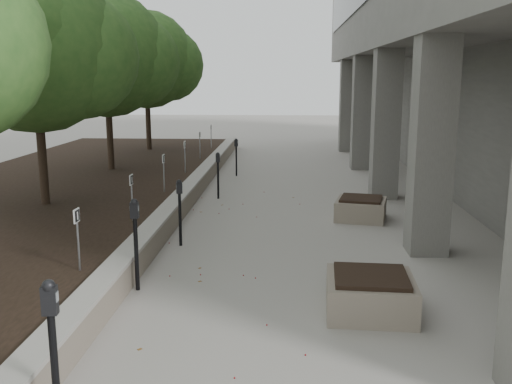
% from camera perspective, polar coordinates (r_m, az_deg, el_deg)
% --- Properties ---
extents(retaining_wall, '(0.39, 26.00, 0.50)m').
position_cam_1_polar(retaining_wall, '(14.11, -7.47, -0.99)').
color(retaining_wall, gray).
rests_on(retaining_wall, ground).
extents(planting_bed, '(7.00, 26.00, 0.40)m').
position_cam_1_polar(planting_bed, '(15.23, -21.19, -0.95)').
color(planting_bed, black).
rests_on(planting_bed, ground).
extents(crabapple_tree_3, '(4.60, 4.00, 5.44)m').
position_cam_1_polar(crabapple_tree_3, '(13.72, -21.10, 10.09)').
color(crabapple_tree_3, '#2E5922').
rests_on(crabapple_tree_3, planting_bed).
extents(crabapple_tree_4, '(4.60, 4.00, 5.44)m').
position_cam_1_polar(crabapple_tree_4, '(18.40, -14.68, 10.64)').
color(crabapple_tree_4, '#2E5922').
rests_on(crabapple_tree_4, planting_bed).
extents(crabapple_tree_5, '(4.60, 4.00, 5.44)m').
position_cam_1_polar(crabapple_tree_5, '(23.21, -10.89, 10.90)').
color(crabapple_tree_5, '#2E5922').
rests_on(crabapple_tree_5, planting_bed).
extents(parking_sign_3, '(0.04, 0.22, 0.96)m').
position_cam_1_polar(parking_sign_3, '(8.95, -17.39, -4.59)').
color(parking_sign_3, black).
rests_on(parking_sign_3, planting_bed).
extents(parking_sign_4, '(0.04, 0.22, 0.96)m').
position_cam_1_polar(parking_sign_4, '(11.71, -12.31, -0.59)').
color(parking_sign_4, black).
rests_on(parking_sign_4, planting_bed).
extents(parking_sign_5, '(0.04, 0.22, 0.96)m').
position_cam_1_polar(parking_sign_5, '(14.58, -9.21, 1.87)').
color(parking_sign_5, black).
rests_on(parking_sign_5, planting_bed).
extents(parking_sign_6, '(0.04, 0.22, 0.96)m').
position_cam_1_polar(parking_sign_6, '(17.48, -7.12, 3.52)').
color(parking_sign_6, black).
rests_on(parking_sign_6, planting_bed).
extents(parking_sign_7, '(0.04, 0.22, 0.96)m').
position_cam_1_polar(parking_sign_7, '(20.42, -5.63, 4.69)').
color(parking_sign_7, black).
rests_on(parking_sign_7, planting_bed).
extents(parking_sign_8, '(0.04, 0.22, 0.96)m').
position_cam_1_polar(parking_sign_8, '(23.37, -4.51, 5.56)').
color(parking_sign_8, black).
rests_on(parking_sign_8, planting_bed).
extents(parking_meter_1, '(0.16, 0.12, 1.55)m').
position_cam_1_polar(parking_meter_1, '(5.60, -19.54, -15.71)').
color(parking_meter_1, black).
rests_on(parking_meter_1, ground).
extents(parking_meter_2, '(0.15, 0.11, 1.46)m').
position_cam_1_polar(parking_meter_2, '(8.99, -11.93, -5.20)').
color(parking_meter_2, black).
rests_on(parking_meter_2, ground).
extents(parking_meter_3, '(0.15, 0.13, 1.33)m').
position_cam_1_polar(parking_meter_3, '(11.21, -7.62, -2.08)').
color(parking_meter_3, black).
rests_on(parking_meter_3, ground).
extents(parking_meter_4, '(0.13, 0.09, 1.28)m').
position_cam_1_polar(parking_meter_4, '(15.47, -3.82, 1.65)').
color(parking_meter_4, black).
rests_on(parking_meter_4, ground).
extents(parking_meter_5, '(0.15, 0.12, 1.26)m').
position_cam_1_polar(parking_meter_5, '(19.03, -1.98, 3.49)').
color(parking_meter_5, black).
rests_on(parking_meter_5, ground).
extents(planter_front, '(1.28, 1.28, 0.56)m').
position_cam_1_polar(planter_front, '(8.29, 11.37, -9.92)').
color(planter_front, gray).
rests_on(planter_front, ground).
extents(planter_back, '(1.32, 1.32, 0.52)m').
position_cam_1_polar(planter_back, '(13.51, 10.45, -1.61)').
color(planter_back, gray).
rests_on(planter_back, ground).
extents(berry_scatter, '(3.30, 14.10, 0.02)m').
position_cam_1_polar(berry_scatter, '(10.12, -1.91, -7.34)').
color(berry_scatter, maroon).
rests_on(berry_scatter, ground).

